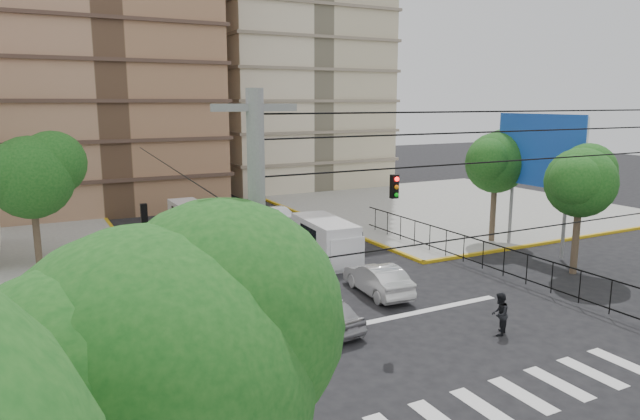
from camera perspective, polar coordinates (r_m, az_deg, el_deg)
ground at (r=23.18m, az=7.08°, el=-11.98°), size 160.00×160.00×0.00m
sidewalk_ne at (r=50.27m, az=12.96°, el=0.36°), size 26.00×26.00×0.15m
crosswalk_stripes at (r=19.06m, az=17.87°, el=-17.73°), size 12.00×2.40×0.01m
stop_line at (r=24.10m, az=5.43°, el=-11.02°), size 13.00×0.40×0.01m
park_fence at (r=31.89m, az=15.90°, el=-5.91°), size 0.10×22.50×1.66m
billboard at (r=35.72m, az=21.15°, el=5.35°), size 0.36×6.20×8.10m
tree_sw_near at (r=8.48m, az=-15.94°, el=-15.31°), size 5.63×4.60×7.57m
tree_park_a at (r=32.25m, az=24.70°, el=2.80°), size 4.41×3.60×6.83m
tree_park_c at (r=37.57m, az=17.27°, el=4.80°), size 4.65×3.80×7.25m
tree_tudor at (r=33.73m, az=-26.77°, el=3.30°), size 5.39×4.40×7.43m
traffic_light_nw at (r=26.35m, az=-17.07°, el=-2.47°), size 0.28×0.22×4.40m
traffic_light_hanging at (r=19.99m, az=10.78°, el=1.85°), size 18.00×9.12×0.92m
utility_pole_sw at (r=10.03m, az=-6.03°, el=-13.88°), size 1.40×0.28×9.00m
van_right_lane at (r=32.15m, az=0.72°, el=-3.20°), size 2.46×5.45×2.40m
van_left_lane at (r=39.91m, az=-12.82°, el=-0.91°), size 2.00×4.73×2.12m
car_silver_front_left at (r=23.08m, az=0.39°, el=-10.17°), size 2.06×4.17×1.37m
car_white_front_right at (r=27.13m, az=5.77°, el=-6.88°), size 1.89×4.54×1.46m
car_grey_mid_left at (r=30.85m, az=-6.52°, el=-4.88°), size 2.85×4.90×1.28m
car_silver_rear_left at (r=35.29m, az=-11.08°, el=-2.93°), size 2.58×4.98×1.38m
car_darkgrey_mid_right at (r=37.00m, az=-3.08°, el=-2.13°), size 2.11×4.14×1.35m
car_white_rear_right at (r=41.52m, az=-4.91°, el=-0.62°), size 2.10×4.69×1.50m
pedestrian_crosswalk at (r=23.50m, az=17.52°, el=-9.88°), size 1.04×0.99×1.69m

